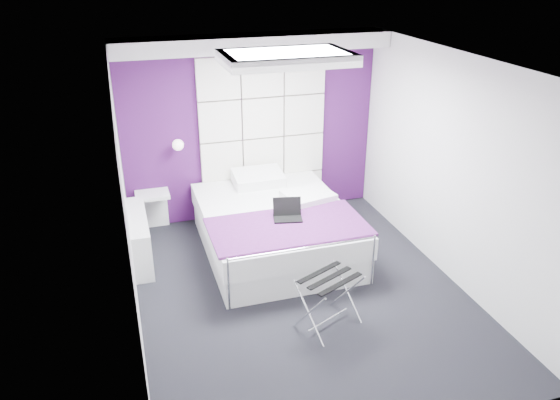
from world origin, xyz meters
name	(u,v)px	position (x,y,z in m)	size (l,w,h in m)	color
floor	(301,292)	(0.00, 0.00, 0.00)	(4.40, 4.40, 0.00)	black
ceiling	(306,62)	(0.00, 0.00, 2.60)	(4.40, 4.40, 0.00)	white
wall_back	(251,128)	(0.00, 2.20, 1.30)	(3.60, 3.60, 0.00)	white
wall_left	(126,210)	(-1.80, 0.00, 1.30)	(4.40, 4.40, 0.00)	white
wall_right	(453,169)	(1.80, 0.00, 1.30)	(4.40, 4.40, 0.00)	white
accent_wall	(251,129)	(0.00, 2.19, 1.30)	(3.58, 0.02, 2.58)	#40114A
soffit	(254,43)	(0.00, 1.95, 2.50)	(3.58, 0.50, 0.20)	white
headboard	(263,138)	(0.15, 2.14, 1.17)	(1.80, 0.08, 2.30)	silver
skylight	(286,57)	(0.00, 0.60, 2.55)	(1.36, 0.86, 0.12)	white
wall_lamp	(178,144)	(-1.05, 2.06, 1.22)	(0.15, 0.15, 0.15)	white
radiator	(140,238)	(-1.69, 1.30, 0.30)	(0.22, 1.20, 0.60)	white
bed	(274,227)	(-0.01, 1.03, 0.33)	(1.85, 2.24, 0.78)	white
nightstand	(152,195)	(-1.45, 2.02, 0.55)	(0.45, 0.35, 0.05)	white
luggage_rack	(329,301)	(0.07, -0.65, 0.29)	(0.59, 0.44, 0.58)	silver
laptop	(287,213)	(0.03, 0.67, 0.69)	(0.34, 0.24, 0.24)	black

